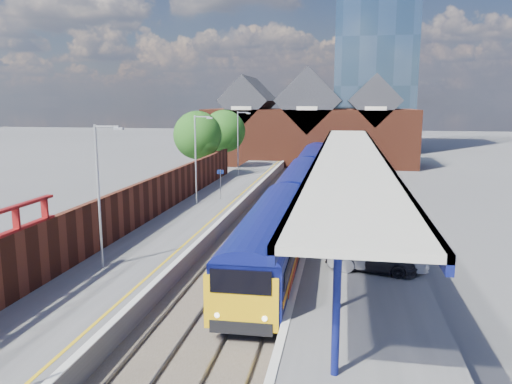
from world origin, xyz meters
TOP-DOWN VIEW (x-y plane):
  - ground at (0.00, 30.00)m, footprint 240.00×240.00m
  - ballast_bed at (0.00, 20.00)m, footprint 6.00×76.00m
  - rails at (0.00, 20.00)m, footprint 4.51×76.00m
  - left_platform at (-5.50, 20.00)m, footprint 5.00×76.00m
  - right_platform at (6.00, 20.00)m, footprint 6.00×76.00m
  - coping_left at (-3.15, 20.00)m, footprint 0.30×76.00m
  - coping_right at (3.15, 20.00)m, footprint 0.30×76.00m
  - yellow_line at (-3.75, 20.00)m, footprint 0.14×76.00m
  - train at (1.49, 33.89)m, footprint 3.02×65.93m
  - canopy at (5.48, 21.95)m, footprint 4.50×52.00m
  - lamp_post_b at (-6.36, 6.00)m, footprint 1.48×0.18m
  - lamp_post_c at (-6.36, 22.00)m, footprint 1.48×0.18m
  - lamp_post_d at (-6.36, 38.00)m, footprint 1.48×0.18m
  - platform_sign at (-5.00, 24.00)m, footprint 0.55×0.08m
  - brick_wall at (-8.10, 13.54)m, footprint 0.35×50.00m
  - station_building at (0.00, 58.00)m, footprint 30.00×12.12m
  - glass_tower at (10.00, 80.00)m, footprint 14.20×14.20m
  - tree_near at (-10.35, 35.91)m, footprint 5.20×5.20m
  - tree_far at (-9.35, 43.91)m, footprint 5.20×5.20m
  - parked_car_red at (7.37, 10.98)m, footprint 4.83×3.06m
  - parked_car_silver at (6.77, 7.89)m, footprint 4.68×1.66m
  - parked_car_dark at (6.55, 7.85)m, footprint 4.67×2.74m
  - parked_car_blue at (8.13, 20.86)m, footprint 4.47×3.20m

SIDE VIEW (x-z plane):
  - ground at x=0.00m, z-range 0.00..0.00m
  - ballast_bed at x=0.00m, z-range 0.00..0.06m
  - rails at x=0.00m, z-range 0.05..0.19m
  - left_platform at x=-5.50m, z-range 0.00..1.00m
  - right_platform at x=6.00m, z-range 0.00..1.00m
  - yellow_line at x=-3.75m, z-range 1.00..1.01m
  - coping_left at x=-3.15m, z-range 1.00..1.05m
  - coping_right at x=3.15m, z-range 1.00..1.05m
  - parked_car_blue at x=8.13m, z-range 1.00..2.13m
  - parked_car_dark at x=6.55m, z-range 1.00..2.27m
  - parked_car_red at x=7.37m, z-range 1.00..2.53m
  - parked_car_silver at x=6.77m, z-range 1.00..2.54m
  - train at x=1.49m, z-range 0.40..3.85m
  - brick_wall at x=-8.10m, z-range 0.52..4.38m
  - platform_sign at x=-5.00m, z-range 1.44..3.94m
  - lamp_post_b at x=-6.36m, z-range 1.49..8.49m
  - lamp_post_c at x=-6.36m, z-range 1.49..8.49m
  - lamp_post_d at x=-6.36m, z-range 1.49..8.49m
  - canopy at x=5.48m, z-range 3.01..7.49m
  - tree_near at x=-10.35m, z-range 1.30..9.40m
  - tree_far at x=-9.35m, z-range 1.30..9.40m
  - station_building at x=0.00m, z-range -1.44..12.34m
  - glass_tower at x=10.00m, z-range 0.05..40.35m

